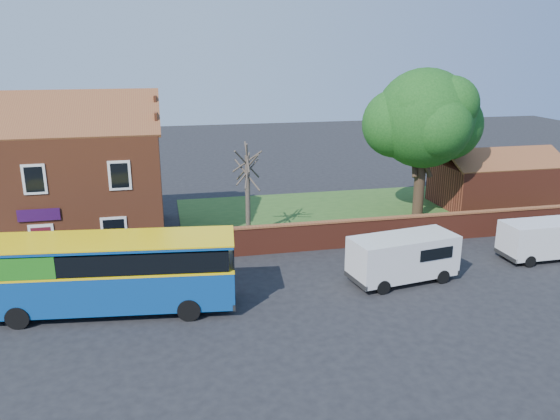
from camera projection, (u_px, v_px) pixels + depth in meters
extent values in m
plane|color=black|center=(194.00, 322.00, 22.20)|extent=(120.00, 120.00, 0.00)
cube|color=gray|center=(39.00, 280.00, 26.12)|extent=(18.00, 3.50, 0.12)
cube|color=slate|center=(31.00, 295.00, 24.48)|extent=(18.00, 0.15, 0.14)
cube|color=#426B28|center=(374.00, 212.00, 37.04)|extent=(26.00, 12.00, 0.04)
cube|color=brown|center=(52.00, 187.00, 30.60)|extent=(12.00, 8.00, 6.50)
cube|color=brown|center=(35.00, 114.00, 27.52)|extent=(12.30, 4.08, 2.16)
cube|color=brown|center=(50.00, 107.00, 31.27)|extent=(12.30, 4.08, 2.16)
cube|color=black|center=(34.00, 179.00, 26.45)|extent=(1.10, 0.06, 1.50)
cube|color=#4C0F19|center=(43.00, 247.00, 27.42)|extent=(0.95, 0.04, 2.10)
cube|color=silver|center=(43.00, 246.00, 27.43)|extent=(1.20, 0.06, 2.30)
cube|color=#2F0D3B|center=(39.00, 215.00, 26.93)|extent=(2.00, 0.06, 0.60)
cube|color=maroon|center=(414.00, 229.00, 31.21)|extent=(22.00, 0.30, 1.50)
cube|color=brown|center=(415.00, 216.00, 30.99)|extent=(22.00, 0.38, 0.10)
cube|color=maroon|center=(495.00, 184.00, 38.47)|extent=(8.00, 5.00, 3.00)
cube|color=brown|center=(509.00, 159.00, 36.72)|extent=(8.20, 2.56, 1.24)
cube|color=brown|center=(488.00, 152.00, 39.06)|extent=(8.20, 2.56, 1.24)
cube|color=navy|center=(109.00, 284.00, 22.86)|extent=(10.71, 3.82, 1.67)
cube|color=yellow|center=(107.00, 266.00, 22.63)|extent=(10.73, 3.84, 0.10)
cube|color=black|center=(106.00, 255.00, 22.49)|extent=(10.30, 3.79, 0.83)
cube|color=#247D1B|center=(19.00, 258.00, 22.16)|extent=(3.85, 3.06, 0.89)
cube|color=navy|center=(105.00, 242.00, 22.33)|extent=(10.71, 3.82, 0.14)
cube|color=yellow|center=(105.00, 240.00, 22.30)|extent=(10.76, 3.86, 0.06)
cylinder|color=black|center=(18.00, 317.00, 21.58)|extent=(0.97, 0.39, 0.94)
cylinder|color=black|center=(38.00, 291.00, 23.92)|extent=(0.97, 0.39, 0.94)
cylinder|color=black|center=(189.00, 310.00, 22.22)|extent=(0.97, 0.39, 0.94)
cylinder|color=black|center=(192.00, 285.00, 24.57)|extent=(0.97, 0.39, 0.94)
cube|color=silver|center=(403.00, 256.00, 25.80)|extent=(5.35, 2.82, 1.93)
cube|color=black|center=(443.00, 244.00, 26.52)|extent=(0.35, 1.72, 0.76)
cube|color=black|center=(445.00, 265.00, 26.93)|extent=(0.42, 2.03, 0.24)
cylinder|color=black|center=(383.00, 287.00, 24.64)|extent=(0.70, 0.32, 0.67)
cylinder|color=black|center=(362.00, 272.00, 26.35)|extent=(0.70, 0.32, 0.67)
cylinder|color=black|center=(442.00, 277.00, 25.79)|extent=(0.70, 0.32, 0.67)
cylinder|color=black|center=(418.00, 262.00, 27.50)|extent=(0.70, 0.32, 0.67)
cube|color=silver|center=(546.00, 238.00, 28.62)|extent=(4.66, 1.91, 1.76)
cylinder|color=black|center=(530.00, 261.00, 27.73)|extent=(0.61, 0.23, 0.61)
cylinder|color=black|center=(508.00, 250.00, 29.35)|extent=(0.61, 0.23, 0.61)
cylinder|color=black|center=(556.00, 245.00, 29.99)|extent=(0.61, 0.23, 0.61)
cylinder|color=black|center=(419.00, 188.00, 35.50)|extent=(0.69, 0.69, 3.98)
sphere|color=#26631F|center=(424.00, 118.00, 34.22)|extent=(6.23, 6.23, 6.23)
sphere|color=#26631F|center=(447.00, 125.00, 35.06)|extent=(4.50, 4.50, 4.50)
sphere|color=#26631F|center=(396.00, 124.00, 34.46)|extent=(4.33, 4.33, 4.33)
cylinder|color=#4C4238|center=(248.00, 197.00, 31.52)|extent=(0.28, 0.28, 4.89)
cylinder|color=#4C4238|center=(247.00, 168.00, 31.02)|extent=(0.29, 2.39, 1.92)
cylinder|color=#4C4238|center=(247.00, 171.00, 31.07)|extent=(1.25, 1.76, 1.76)
cylinder|color=#4C4238|center=(247.00, 165.00, 30.97)|extent=(2.00, 0.92, 1.95)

